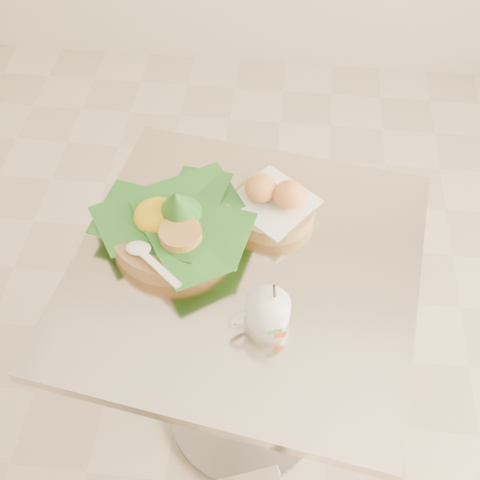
# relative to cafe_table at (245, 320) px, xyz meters

# --- Properties ---
(floor) EXTENTS (3.60, 3.60, 0.00)m
(floor) POSITION_rel_cafe_table_xyz_m (-0.20, -0.00, -0.53)
(floor) COLOR beige
(floor) RESTS_ON ground
(cafe_table) EXTENTS (0.80, 0.80, 0.75)m
(cafe_table) POSITION_rel_cafe_table_xyz_m (0.00, 0.00, 0.00)
(cafe_table) COLOR gray
(cafe_table) RESTS_ON floor
(rice_basket) EXTENTS (0.32, 0.33, 0.16)m
(rice_basket) POSITION_rel_cafe_table_xyz_m (-0.16, 0.05, 0.26)
(rice_basket) COLOR tan
(rice_basket) RESTS_ON cafe_table
(bread_basket) EXTENTS (0.22, 0.22, 0.09)m
(bread_basket) POSITION_rel_cafe_table_xyz_m (0.05, 0.14, 0.25)
(bread_basket) COLOR tan
(bread_basket) RESTS_ON cafe_table
(coffee_mug) EXTENTS (0.11, 0.09, 0.15)m
(coffee_mug) POSITION_rel_cafe_table_xyz_m (0.05, -0.14, 0.26)
(coffee_mug) COLOR white
(coffee_mug) RESTS_ON cafe_table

